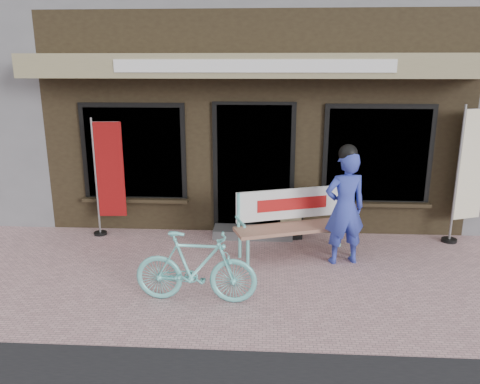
# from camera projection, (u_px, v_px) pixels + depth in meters

# --- Properties ---
(ground) EXTENTS (70.00, 70.00, 0.00)m
(ground) POSITION_uv_depth(u_px,v_px,m) (248.00, 283.00, 6.12)
(ground) COLOR #CA9A9C
(ground) RESTS_ON ground
(storefront) EXTENTS (7.00, 6.77, 6.00)m
(storefront) POSITION_uv_depth(u_px,v_px,m) (259.00, 54.00, 10.11)
(storefront) COLOR black
(storefront) RESTS_ON ground
(bench) EXTENTS (1.88, 1.04, 0.99)m
(bench) POSITION_uv_depth(u_px,v_px,m) (295.00, 218.00, 6.91)
(bench) COLOR #6FD9D7
(bench) RESTS_ON ground
(person) EXTENTS (0.67, 0.52, 1.73)m
(person) POSITION_uv_depth(u_px,v_px,m) (345.00, 206.00, 6.57)
(person) COLOR #3241AF
(person) RESTS_ON ground
(bicycle) EXTENTS (1.49, 0.49, 0.88)m
(bicycle) POSITION_uv_depth(u_px,v_px,m) (196.00, 267.00, 5.55)
(bicycle) COLOR #6FD9D7
(bicycle) RESTS_ON ground
(nobori_red) EXTENTS (0.58, 0.23, 1.96)m
(nobori_red) POSITION_uv_depth(u_px,v_px,m) (108.00, 176.00, 7.62)
(nobori_red) COLOR gray
(nobori_red) RESTS_ON ground
(nobori_cream) EXTENTS (0.65, 0.35, 2.20)m
(nobori_cream) POSITION_uv_depth(u_px,v_px,m) (469.00, 172.00, 7.33)
(nobori_cream) COLOR gray
(nobori_cream) RESTS_ON ground
(menu_stand) EXTENTS (0.41, 0.16, 0.81)m
(menu_stand) POSITION_uv_depth(u_px,v_px,m) (290.00, 216.00, 7.54)
(menu_stand) COLOR black
(menu_stand) RESTS_ON ground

